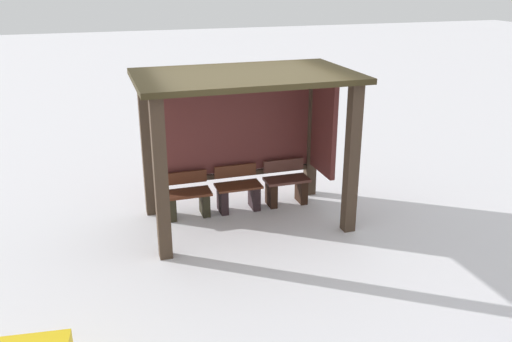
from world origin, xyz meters
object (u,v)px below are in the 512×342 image
(bench_center_inside, at_px, (238,193))
(bench_right_inside, at_px, (286,186))
(bus_shelter, at_px, (249,114))
(bench_left_inside, at_px, (188,199))

(bench_center_inside, height_order, bench_right_inside, bench_right_inside)
(bench_center_inside, bearing_deg, bench_right_inside, -0.12)
(bus_shelter, xyz_separation_m, bench_left_inside, (-0.96, 0.25, -1.38))
(bus_shelter, xyz_separation_m, bench_right_inside, (0.72, 0.24, -1.37))
(bus_shelter, distance_m, bench_center_inside, 1.41)
(bus_shelter, height_order, bench_center_inside, bus_shelter)
(bus_shelter, relative_size, bench_left_inside, 4.28)
(bus_shelter, relative_size, bench_right_inside, 4.28)
(bus_shelter, height_order, bench_right_inside, bus_shelter)
(bus_shelter, bearing_deg, bench_right_inside, 18.71)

